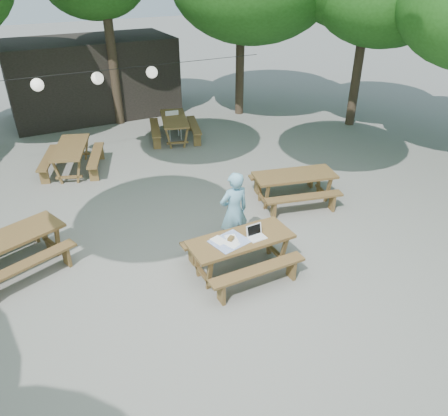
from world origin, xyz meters
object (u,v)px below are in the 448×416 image
picnic_table_nw (12,252)px  woman (234,212)px  main_picnic_table (241,254)px  plastic_chair (174,131)px

picnic_table_nw → woman: size_ratio=1.34×
main_picnic_table → plastic_chair: size_ratio=2.22×
picnic_table_nw → woman: (4.18, -1.31, 0.48)m
picnic_table_nw → woman: bearing=-38.1°
main_picnic_table → woman: 0.93m
main_picnic_table → picnic_table_nw: 4.43m
main_picnic_table → plastic_chair: plastic_chair is taller
main_picnic_table → woman: size_ratio=1.15×
woman → plastic_chair: woman is taller
picnic_table_nw → woman: woman is taller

